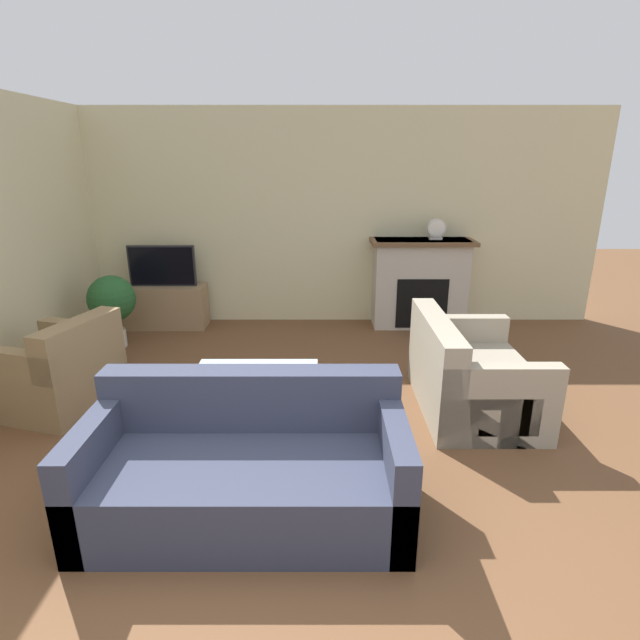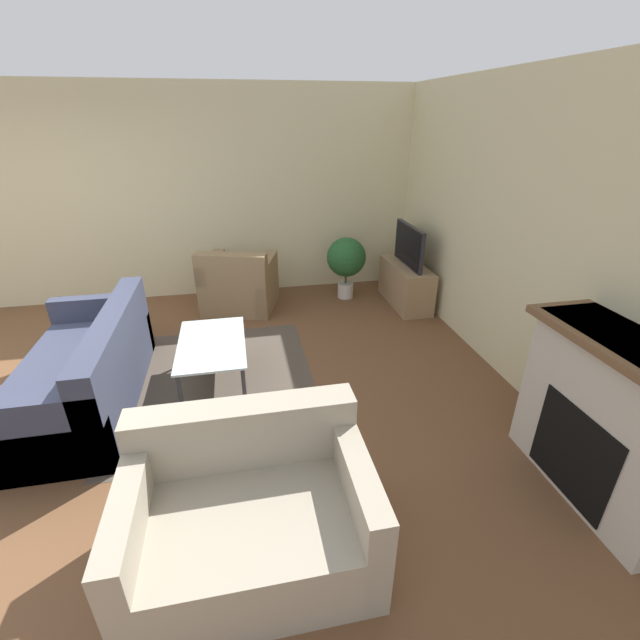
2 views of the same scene
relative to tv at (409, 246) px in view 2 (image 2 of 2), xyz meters
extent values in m
plane|color=brown|center=(1.58, -4.26, -0.81)|extent=(20.00, 20.00, 0.00)
cube|color=beige|center=(1.58, 0.31, 0.54)|extent=(8.01, 0.06, 2.70)
cube|color=beige|center=(-0.95, -1.99, 0.54)|extent=(0.06, 7.54, 2.70)
cube|color=#4C4238|center=(1.46, -2.45, -0.80)|extent=(2.21, 1.80, 0.00)
cube|color=#BCB2A3|center=(3.27, 0.06, -0.24)|extent=(1.17, 0.44, 1.13)
cube|color=black|center=(3.27, -0.16, -0.45)|extent=(0.64, 0.01, 0.63)
cube|color=brown|center=(3.27, 0.03, 0.30)|extent=(1.29, 0.50, 0.05)
cube|color=#997A56|center=(0.00, 0.00, -0.53)|extent=(1.02, 0.40, 0.55)
cube|color=#232328|center=(0.00, 0.00, 0.00)|extent=(0.84, 0.05, 0.52)
cube|color=black|center=(0.00, -0.02, 0.00)|extent=(0.80, 0.01, 0.48)
cube|color=#33384C|center=(1.54, -3.60, -0.60)|extent=(1.91, 0.91, 0.42)
cube|color=#33384C|center=(1.54, -3.25, -0.19)|extent=(1.91, 0.20, 0.40)
cube|color=#33384C|center=(0.66, -3.60, -0.48)|extent=(0.14, 0.91, 0.66)
cube|color=#33384C|center=(2.43, -3.60, -0.48)|extent=(0.14, 0.91, 0.66)
cube|color=#9E937F|center=(3.33, -2.22, -0.60)|extent=(0.91, 1.32, 0.42)
cube|color=#9E937F|center=(2.98, -2.22, -0.19)|extent=(0.20, 1.32, 0.40)
cube|color=#9E937F|center=(3.33, -2.81, -0.48)|extent=(0.91, 0.14, 0.66)
cube|color=#9E937F|center=(3.33, -1.63, -0.48)|extent=(0.91, 0.14, 0.66)
cube|color=#8C704C|center=(-0.34, -2.17, -0.60)|extent=(1.04, 1.07, 0.42)
cube|color=#8C704C|center=(-0.03, -2.25, -0.19)|extent=(0.44, 0.89, 0.40)
cube|color=#8C704C|center=(-0.23, -1.82, -0.48)|extent=(0.84, 0.37, 0.66)
cube|color=#8C704C|center=(-0.44, -2.52, -0.48)|extent=(0.84, 0.37, 0.66)
cylinder|color=#333338|center=(1.00, -2.73, -0.59)|extent=(0.04, 0.04, 0.42)
cylinder|color=#333338|center=(1.93, -2.73, -0.59)|extent=(0.04, 0.04, 0.42)
cylinder|color=#333338|center=(1.00, -2.21, -0.59)|extent=(0.04, 0.04, 0.42)
cylinder|color=#333338|center=(1.93, -2.21, -0.59)|extent=(0.04, 0.04, 0.42)
cube|color=silver|center=(1.46, -2.47, -0.37)|extent=(1.01, 0.60, 0.02)
cylinder|color=beige|center=(-0.38, -0.72, -0.70)|extent=(0.22, 0.22, 0.21)
cylinder|color=#4C3823|center=(-0.38, -0.72, -0.52)|extent=(0.03, 0.03, 0.16)
sphere|color=#235628|center=(-0.38, -0.72, -0.23)|extent=(0.53, 0.53, 0.53)
camera|label=1|loc=(1.99, -6.17, 1.31)|focal=28.00mm
camera|label=2|loc=(5.01, -2.16, 1.51)|focal=24.00mm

